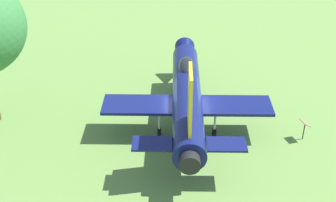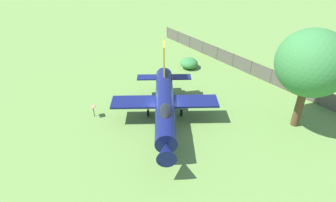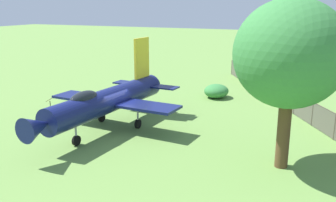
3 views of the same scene
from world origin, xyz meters
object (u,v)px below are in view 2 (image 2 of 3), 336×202
shade_tree (311,63)px  info_plaque (93,108)px  shrub_near_fence (189,63)px  display_jet (165,105)px

shade_tree → info_plaque: shade_tree is taller
shade_tree → info_plaque: (-17.06, 2.87, -4.77)m
shade_tree → shrub_near_fence: (-7.07, 12.37, -5.03)m
display_jet → shade_tree: 11.56m
display_jet → info_plaque: size_ratio=11.05×
shade_tree → info_plaque: bearing=170.5°
display_jet → shade_tree: shade_tree is taller
shade_tree → shrub_near_fence: shade_tree is taller
shade_tree → shrub_near_fence: 15.11m
display_jet → shrub_near_fence: size_ratio=5.46×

